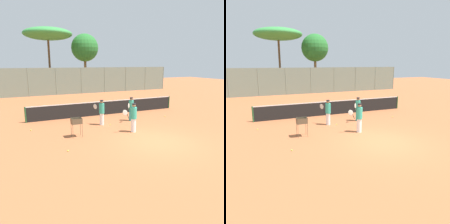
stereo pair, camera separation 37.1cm
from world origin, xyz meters
TOP-DOWN VIEW (x-y plane):
  - ground_plane at (0.00, 0.00)m, footprint 80.00×80.00m
  - tennis_net at (0.00, 6.67)m, footprint 11.86×0.10m
  - back_fence at (0.00, 18.93)m, footprint 29.06×0.08m
  - tree_1 at (3.57, 23.39)m, footprint 3.95×3.95m
  - tree_2 at (-1.66, 22.85)m, footprint 6.43×6.43m
  - player_white_outfit at (-0.34, 2.01)m, footprint 0.90×0.35m
  - player_red_cap at (0.77, 4.28)m, footprint 0.71×0.67m
  - player_yellow_shirt at (-1.45, 4.14)m, footprint 0.57×0.78m
  - ball_cart at (-3.54, 2.51)m, footprint 0.56×0.41m
  - tennis_ball_0 at (3.61, 4.22)m, footprint 0.07×0.07m
  - tennis_ball_1 at (-0.98, 3.86)m, footprint 0.07×0.07m
  - tennis_ball_2 at (-4.45, 0.73)m, footprint 0.07×0.07m
  - tennis_ball_3 at (-5.72, 4.68)m, footprint 0.07×0.07m

SIDE VIEW (x-z plane):
  - ground_plane at x=0.00m, z-range 0.00..0.00m
  - tennis_ball_0 at x=3.61m, z-range 0.00..0.07m
  - tennis_ball_1 at x=-0.98m, z-range 0.00..0.07m
  - tennis_ball_2 at x=-4.45m, z-range 0.00..0.07m
  - tennis_ball_3 at x=-5.72m, z-range 0.00..0.07m
  - tennis_net at x=0.00m, z-range 0.02..1.09m
  - ball_cart at x=-3.54m, z-range 0.28..1.31m
  - player_yellow_shirt at x=-1.45m, z-range 0.03..1.65m
  - player_red_cap at x=0.77m, z-range 0.03..1.65m
  - player_white_outfit at x=-0.34m, z-range 0.03..1.71m
  - back_fence at x=0.00m, z-range 0.00..3.33m
  - tree_1 at x=3.57m, z-range 2.01..10.05m
  - tree_2 at x=-1.66m, z-range 3.40..11.88m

